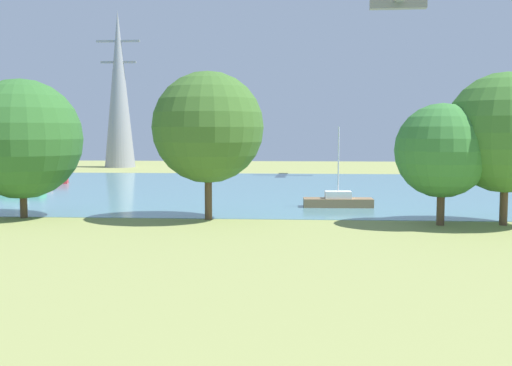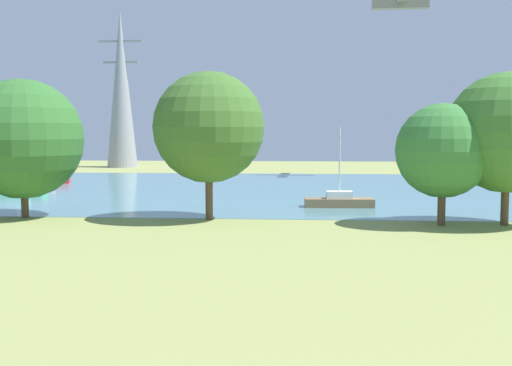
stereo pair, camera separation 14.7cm
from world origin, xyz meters
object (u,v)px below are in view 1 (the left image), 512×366
object	(u,v)px
sailboat_green	(16,188)
electricity_pylon	(119,89)
tree_west_far	(442,151)
light_aircraft	(398,4)
sailboat_brown	(338,201)
tree_east_near	(22,139)
tree_east_far	(208,127)
sailboat_red	(43,179)
tree_mid_shore	(506,133)

from	to	relation	value
sailboat_green	electricity_pylon	bearing A→B (deg)	92.96
tree_west_far	electricity_pylon	xyz separation A→B (m)	(-34.18, 54.27, 7.19)
sailboat_green	light_aircraft	size ratio (longest dim) A/B	0.77
sailboat_brown	electricity_pylon	size ratio (longest dim) A/B	0.24
tree_east_near	light_aircraft	size ratio (longest dim) A/B	1.00
sailboat_green	tree_east_far	size ratio (longest dim) A/B	0.73
light_aircraft	sailboat_brown	bearing A→B (deg)	-105.62
tree_east_far	tree_west_far	xyz separation A→B (m)	(13.40, -1.39, -1.31)
tree_east_near	tree_east_far	distance (m)	11.45
sailboat_red	tree_west_far	xyz separation A→B (m)	(33.68, -25.33, 3.74)
tree_east_near	tree_east_far	size ratio (longest dim) A/B	0.96
tree_mid_shore	electricity_pylon	xyz separation A→B (m)	(-37.73, 53.99, 6.19)
sailboat_brown	tree_east_near	world-z (taller)	tree_east_near
sailboat_red	light_aircraft	bearing A→B (deg)	19.19
sailboat_brown	light_aircraft	bearing A→B (deg)	74.38
tree_west_far	sailboat_brown	bearing A→B (deg)	123.15
sailboat_green	tree_west_far	distance (m)	36.20
sailboat_red	tree_west_far	size ratio (longest dim) A/B	1.10
electricity_pylon	light_aircraft	size ratio (longest dim) A/B	2.70
tree_east_near	tree_mid_shore	xyz separation A→B (m)	(28.38, -1.11, 0.40)
sailboat_green	sailboat_red	world-z (taller)	sailboat_red
tree_east_near	electricity_pylon	bearing A→B (deg)	100.03
sailboat_red	light_aircraft	xyz separation A→B (m)	(36.85, 12.82, 19.35)
sailboat_red	tree_east_far	xyz separation A→B (m)	(20.28, -23.95, 5.05)
sailboat_brown	tree_mid_shore	size ratio (longest dim) A/B	0.65
sailboat_brown	sailboat_red	bearing A→B (deg)	148.68
sailboat_brown	tree_east_far	xyz separation A→B (m)	(-8.15, -6.65, 5.08)
sailboat_brown	electricity_pylon	xyz separation A→B (m)	(-28.93, 46.23, 10.95)
tree_west_far	sailboat_red	bearing A→B (deg)	143.05
tree_east_near	electricity_pylon	distance (m)	54.10
tree_west_far	electricity_pylon	bearing A→B (deg)	122.20
tree_mid_shore	light_aircraft	size ratio (longest dim) A/B	1.02
tree_east_far	sailboat_brown	bearing A→B (deg)	39.22
sailboat_brown	tree_mid_shore	bearing A→B (deg)	-41.39
sailboat_red	tree_west_far	bearing A→B (deg)	-36.95
tree_east_far	tree_mid_shore	distance (m)	16.99
tree_east_near	tree_mid_shore	world-z (taller)	tree_mid_shore
tree_east_near	electricity_pylon	world-z (taller)	electricity_pylon
tree_mid_shore	tree_west_far	bearing A→B (deg)	-175.53
sailboat_brown	tree_east_far	world-z (taller)	tree_east_far
tree_west_far	electricity_pylon	size ratio (longest dim) A/B	0.30
sailboat_green	sailboat_brown	world-z (taller)	sailboat_green
tree_west_far	light_aircraft	distance (m)	41.35
sailboat_green	tree_east_near	size ratio (longest dim) A/B	0.77
tree_east_near	tree_mid_shore	size ratio (longest dim) A/B	0.98
tree_east_near	light_aircraft	distance (m)	48.59
tree_east_near	tree_east_far	bearing A→B (deg)	-0.01
tree_mid_shore	light_aircraft	distance (m)	40.60
tree_west_far	tree_mid_shore	bearing A→B (deg)	4.47
light_aircraft	electricity_pylon	bearing A→B (deg)	156.67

